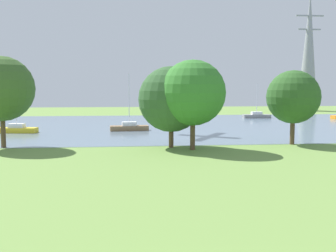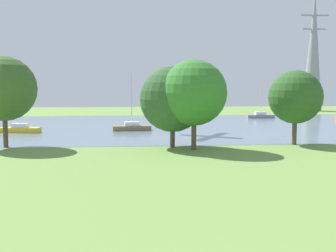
{
  "view_description": "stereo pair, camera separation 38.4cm",
  "coord_description": "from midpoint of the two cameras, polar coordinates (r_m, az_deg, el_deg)",
  "views": [
    {
      "loc": [
        -3.12,
        -8.07,
        5.65
      ],
      "look_at": [
        -0.34,
        19.91,
        2.89
      ],
      "focal_mm": 43.93,
      "sensor_mm": 36.0,
      "label": 1
    },
    {
      "loc": [
        -2.74,
        -8.11,
        5.65
      ],
      "look_at": [
        -0.34,
        19.91,
        2.89
      ],
      "focal_mm": 43.93,
      "sensor_mm": 36.0,
      "label": 2
    }
  ],
  "objects": [
    {
      "name": "electricity_pylon",
      "position": [
        99.01,
        18.82,
        9.73
      ],
      "size": [
        6.4,
        4.4,
        26.54
      ],
      "color": "gray",
      "rests_on": "ground"
    },
    {
      "name": "sailboat_gray",
      "position": [
        73.73,
        12.04,
        1.44
      ],
      "size": [
        4.8,
        1.51,
        6.07
      ],
      "color": "gray",
      "rests_on": "water_surface"
    },
    {
      "name": "tree_east_far",
      "position": [
        37.42,
        0.15,
        3.74
      ],
      "size": [
        5.99,
        5.99,
        7.43
      ],
      "color": "brown",
      "rests_on": "ground"
    },
    {
      "name": "tree_west_near",
      "position": [
        40.27,
        -22.36,
        4.8
      ],
      "size": [
        5.91,
        5.91,
        8.34
      ],
      "color": "brown",
      "rests_on": "ground"
    },
    {
      "name": "tree_west_far",
      "position": [
        41.15,
        16.74,
        3.86
      ],
      "size": [
        5.12,
        5.12,
        7.14
      ],
      "color": "brown",
      "rests_on": "ground"
    },
    {
      "name": "ground_plane",
      "position": [
        30.76,
        -0.11,
        -4.98
      ],
      "size": [
        160.0,
        160.0,
        0.0
      ],
      "primitive_type": "plane",
      "color": "olive"
    },
    {
      "name": "sailboat_brown",
      "position": [
        52.11,
        -5.61,
        -0.13
      ],
      "size": [
        4.9,
        1.88,
        7.18
      ],
      "color": "brown",
      "rests_on": "water_surface"
    },
    {
      "name": "water_surface",
      "position": [
        58.44,
        -2.77,
        0.06
      ],
      "size": [
        140.0,
        40.0,
        0.02
      ],
      "primitive_type": "cube",
      "color": "slate",
      "rests_on": "ground"
    },
    {
      "name": "sailboat_yellow",
      "position": [
        52.78,
        -20.44,
        -0.39
      ],
      "size": [
        4.97,
        2.2,
        6.59
      ],
      "color": "yellow",
      "rests_on": "water_surface"
    },
    {
      "name": "tree_mid_shore",
      "position": [
        36.1,
        3.16,
        4.62
      ],
      "size": [
        5.78,
        5.78,
        7.93
      ],
      "color": "brown",
      "rests_on": "ground"
    }
  ]
}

